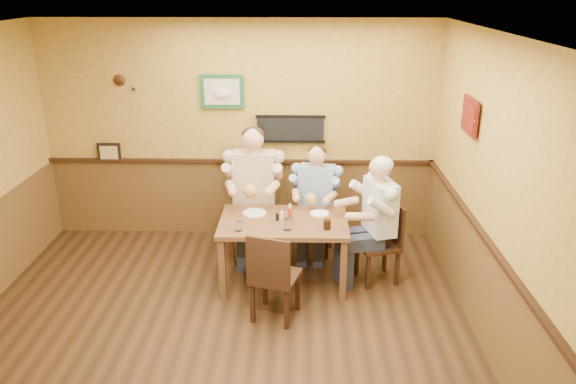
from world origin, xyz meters
name	(u,v)px	position (x,y,z in m)	size (l,w,h in m)	color
room	(226,167)	(0.13, 0.17, 1.69)	(5.02, 5.03, 2.81)	black
dining_table	(284,228)	(0.60, 1.18, 0.66)	(1.40, 0.90, 0.75)	brown
chair_back_left	(255,216)	(0.23, 1.84, 0.51)	(0.47, 0.47, 1.02)	#331D10
chair_back_right	(316,220)	(0.98, 1.92, 0.44)	(0.41, 0.41, 0.88)	#331D10
chair_right_end	(378,243)	(1.65, 1.22, 0.46)	(0.43, 0.43, 0.92)	#331D10
chair_near_side	(275,274)	(0.54, 0.45, 0.48)	(0.44, 0.44, 0.96)	#331D10
diner_tan_shirt	(254,199)	(0.23, 1.84, 0.73)	(0.67, 0.67, 1.46)	beige
diner_blue_polo	(316,206)	(0.98, 1.92, 0.63)	(0.58, 0.58, 1.25)	#84A1C6
diner_white_elder	(379,227)	(1.65, 1.22, 0.66)	(0.61, 0.61, 1.32)	silver
water_glass_left	(238,226)	(0.14, 0.89, 0.80)	(0.07, 0.07, 0.11)	white
water_glass_mid	(287,224)	(0.65, 0.93, 0.81)	(0.08, 0.08, 0.12)	white
cola_tumbler	(327,225)	(1.07, 0.95, 0.80)	(0.08, 0.08, 0.10)	black
hot_sauce_bottle	(290,214)	(0.67, 1.11, 0.85)	(0.05, 0.05, 0.20)	#AF3512
salt_shaker	(282,215)	(0.58, 1.21, 0.79)	(0.03, 0.03, 0.09)	white
pepper_shaker	(277,217)	(0.53, 1.17, 0.79)	(0.03, 0.03, 0.08)	black
plate_far_left	(255,213)	(0.27, 1.35, 0.76)	(0.27, 0.27, 0.02)	white
plate_far_right	(320,213)	(1.00, 1.36, 0.76)	(0.21, 0.21, 0.01)	white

